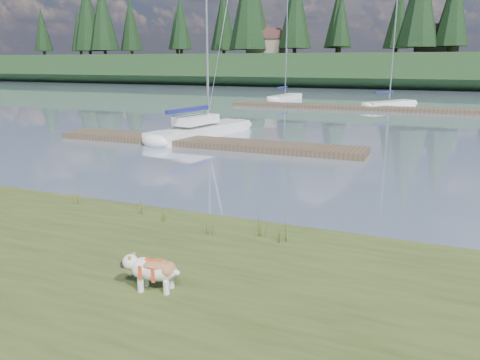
% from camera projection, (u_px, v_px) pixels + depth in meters
% --- Properties ---
extents(ground, '(200.00, 200.00, 0.00)m').
position_uv_depth(ground, '(354.00, 109.00, 40.52)').
color(ground, '#7B8BA1').
rests_on(ground, ground).
extents(bank, '(60.00, 9.00, 0.35)m').
position_uv_depth(bank, '(18.00, 287.00, 8.25)').
color(bank, '#424F21').
rests_on(bank, ground).
extents(ridge, '(200.00, 20.00, 5.00)m').
position_uv_depth(ridge, '(397.00, 71.00, 78.39)').
color(ridge, '#1A3218').
rests_on(ridge, ground).
extents(bulldog, '(1.00, 0.51, 0.59)m').
position_uv_depth(bulldog, '(154.00, 269.00, 7.71)').
color(bulldog, silver).
rests_on(bulldog, bank).
extents(sailboat_main, '(3.16, 8.65, 12.25)m').
position_uv_depth(sailboat_main, '(208.00, 127.00, 26.39)').
color(sailboat_main, white).
rests_on(sailboat_main, ground).
extents(dock_near, '(16.00, 2.00, 0.30)m').
position_uv_depth(dock_near, '(202.00, 142.00, 23.17)').
color(dock_near, '#4C3D2C').
rests_on(dock_near, ground).
extents(dock_far, '(26.00, 2.20, 0.30)m').
position_uv_depth(dock_far, '(378.00, 108.00, 39.74)').
color(dock_far, '#4C3D2C').
rests_on(dock_far, ground).
extents(sailboat_bg_1, '(2.02, 7.38, 10.95)m').
position_uv_depth(sailboat_bg_1, '(287.00, 97.00, 50.39)').
color(sailboat_bg_1, white).
rests_on(sailboat_bg_1, ground).
extents(sailboat_bg_2, '(4.78, 6.48, 10.38)m').
position_uv_depth(sailboat_bg_2, '(393.00, 103.00, 42.31)').
color(sailboat_bg_2, white).
rests_on(sailboat_bg_2, ground).
extents(weed_0, '(0.17, 0.14, 0.53)m').
position_uv_depth(weed_0, '(141.00, 206.00, 11.54)').
color(weed_0, '#475B23').
rests_on(weed_0, bank).
extents(weed_1, '(0.17, 0.14, 0.41)m').
position_uv_depth(weed_1, '(165.00, 214.00, 11.10)').
color(weed_1, '#475B23').
rests_on(weed_1, bank).
extents(weed_2, '(0.17, 0.14, 0.60)m').
position_uv_depth(weed_2, '(262.00, 226.00, 10.08)').
color(weed_2, '#475B23').
rests_on(weed_2, bank).
extents(weed_3, '(0.17, 0.14, 0.62)m').
position_uv_depth(weed_3, '(77.00, 194.00, 12.41)').
color(weed_3, '#475B23').
rests_on(weed_3, bank).
extents(weed_4, '(0.17, 0.14, 0.38)m').
position_uv_depth(weed_4, '(210.00, 228.00, 10.23)').
color(weed_4, '#475B23').
rests_on(weed_4, bank).
extents(weed_5, '(0.17, 0.14, 0.59)m').
position_uv_depth(weed_5, '(282.00, 231.00, 9.78)').
color(weed_5, '#475B23').
rests_on(weed_5, bank).
extents(mud_lip, '(60.00, 0.50, 0.14)m').
position_uv_depth(mud_lip, '(155.00, 218.00, 12.21)').
color(mud_lip, '#33281C').
rests_on(mud_lip, ground).
extents(conifer_0, '(5.72, 5.72, 14.15)m').
position_uv_depth(conifer_0, '(103.00, 16.00, 90.94)').
color(conifer_0, '#382619').
rests_on(conifer_0, ridge).
extents(conifer_1, '(4.40, 4.40, 11.30)m').
position_uv_depth(conifer_1, '(181.00, 22.00, 89.29)').
color(conifer_1, '#382619').
rests_on(conifer_1, ridge).
extents(conifer_2, '(6.60, 6.60, 16.05)m').
position_uv_depth(conifer_2, '(248.00, 4.00, 80.47)').
color(conifer_2, '#382619').
rests_on(conifer_2, ridge).
extents(conifer_3, '(4.84, 4.84, 12.25)m').
position_uv_depth(conifer_3, '(339.00, 14.00, 78.93)').
color(conifer_3, '#382619').
rests_on(conifer_3, ridge).
extents(house_0, '(6.30, 5.30, 4.65)m').
position_uv_depth(house_0, '(268.00, 42.00, 82.69)').
color(house_0, gray).
rests_on(house_0, ridge).
extents(house_1, '(6.30, 5.30, 4.65)m').
position_uv_depth(house_1, '(438.00, 40.00, 73.19)').
color(house_1, gray).
rests_on(house_1, ridge).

